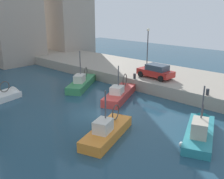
{
  "coord_description": "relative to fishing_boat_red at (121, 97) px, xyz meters",
  "views": [
    {
      "loc": [
        -13.88,
        -14.3,
        8.5
      ],
      "look_at": [
        2.88,
        1.15,
        1.2
      ],
      "focal_mm": 41.44,
      "sensor_mm": 36.0,
      "label": 1
    }
  ],
  "objects": [
    {
      "name": "quay_streetlamp",
      "position": [
        8.68,
        3.09,
        4.35
      ],
      "size": [
        0.36,
        0.36,
        4.83
      ],
      "color": "#38383D",
      "rests_on": "quay_wall"
    },
    {
      "name": "fishing_boat_green",
      "position": [
        0.0,
        5.66,
        0.0
      ],
      "size": [
        6.72,
        4.99,
        4.82
      ],
      "color": "#388951",
      "rests_on": "ground"
    },
    {
      "name": "mooring_bollard_north",
      "position": [
        3.03,
        0.68,
        1.37
      ],
      "size": [
        0.28,
        0.28,
        0.55
      ],
      "primitive_type": "cylinder",
      "color": "#2D2D33",
      "rests_on": "quay_wall"
    },
    {
      "name": "water_surface",
      "position": [
        -4.32,
        -1.32,
        -0.1
      ],
      "size": [
        80.0,
        80.0,
        0.0
      ],
      "primitive_type": "plane",
      "color": "navy",
      "rests_on": "ground"
    },
    {
      "name": "fishing_boat_orange",
      "position": [
        -6.48,
        -4.56,
        0.01
      ],
      "size": [
        6.06,
        3.26,
        4.15
      ],
      "color": "orange",
      "rests_on": "ground"
    },
    {
      "name": "fishing_boat_teal",
      "position": [
        -2.24,
        -9.17,
        0.05
      ],
      "size": [
        6.57,
        3.77,
        4.57
      ],
      "color": "teal",
      "rests_on": "ground"
    },
    {
      "name": "parked_car_red",
      "position": [
        4.76,
        -0.85,
        1.85
      ],
      "size": [
        2.11,
        4.05,
        1.48
      ],
      "color": "red",
      "rests_on": "quay_wall"
    },
    {
      "name": "fishing_boat_red",
      "position": [
        0.0,
        0.0,
        0.0
      ],
      "size": [
        6.72,
        3.96,
        4.1
      ],
      "color": "#BC3833",
      "rests_on": "ground"
    },
    {
      "name": "quay_wall",
      "position": [
        7.18,
        -1.32,
        0.5
      ],
      "size": [
        9.0,
        56.0,
        1.2
      ],
      "primitive_type": "cube",
      "color": "#9E9384",
      "rests_on": "ground"
    },
    {
      "name": "mooring_bollard_mid",
      "position": [
        3.03,
        -7.32,
        1.37
      ],
      "size": [
        0.28,
        0.28,
        0.55
      ],
      "primitive_type": "cylinder",
      "color": "#2D2D33",
      "rests_on": "quay_wall"
    }
  ]
}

